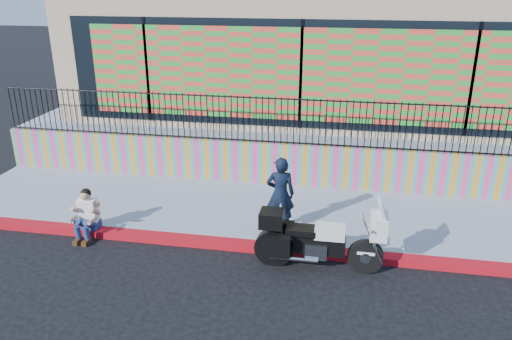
# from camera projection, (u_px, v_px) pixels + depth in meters

# --- Properties ---
(ground) EXTENTS (90.00, 90.00, 0.00)m
(ground) POSITION_uv_depth(u_px,v_px,m) (277.00, 252.00, 10.14)
(ground) COLOR black
(ground) RESTS_ON ground
(red_curb) EXTENTS (16.00, 0.30, 0.15)m
(red_curb) POSITION_uv_depth(u_px,v_px,m) (277.00, 249.00, 10.11)
(red_curb) COLOR #AA0C0C
(red_curb) RESTS_ON ground
(sidewalk) EXTENTS (16.00, 3.00, 0.15)m
(sidewalk) POSITION_uv_depth(u_px,v_px,m) (287.00, 213.00, 11.63)
(sidewalk) COLOR #929BB0
(sidewalk) RESTS_ON ground
(mural_wall) EXTENTS (16.00, 0.20, 1.10)m
(mural_wall) POSITION_uv_depth(u_px,v_px,m) (295.00, 165.00, 12.87)
(mural_wall) COLOR #ED3E7E
(mural_wall) RESTS_ON sidewalk
(metal_fence) EXTENTS (15.80, 0.04, 1.20)m
(metal_fence) POSITION_uv_depth(u_px,v_px,m) (296.00, 122.00, 12.45)
(metal_fence) COLOR black
(metal_fence) RESTS_ON mural_wall
(elevated_platform) EXTENTS (16.00, 10.00, 1.25)m
(elevated_platform) POSITION_uv_depth(u_px,v_px,m) (310.00, 117.00, 17.57)
(elevated_platform) COLOR #929BB0
(elevated_platform) RESTS_ON ground
(storefront_building) EXTENTS (14.00, 8.06, 4.00)m
(storefront_building) POSITION_uv_depth(u_px,v_px,m) (313.00, 41.00, 16.43)
(storefront_building) COLOR tan
(storefront_building) RESTS_ON elevated_platform
(police_motorcycle) EXTENTS (2.40, 0.79, 1.50)m
(police_motorcycle) POSITION_uv_depth(u_px,v_px,m) (317.00, 239.00, 9.38)
(police_motorcycle) COLOR black
(police_motorcycle) RESTS_ON ground
(police_officer) EXTENTS (0.64, 0.47, 1.64)m
(police_officer) POSITION_uv_depth(u_px,v_px,m) (280.00, 194.00, 10.46)
(police_officer) COLOR black
(police_officer) RESTS_ON sidewalk
(seated_man) EXTENTS (0.54, 0.71, 1.06)m
(seated_man) POSITION_uv_depth(u_px,v_px,m) (86.00, 219.00, 10.52)
(seated_man) COLOR navy
(seated_man) RESTS_ON ground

